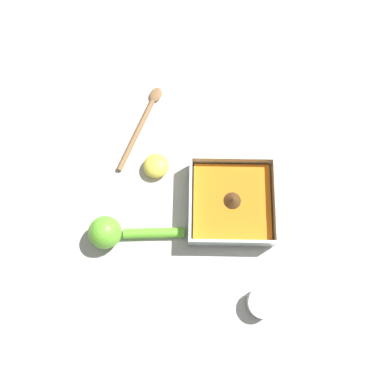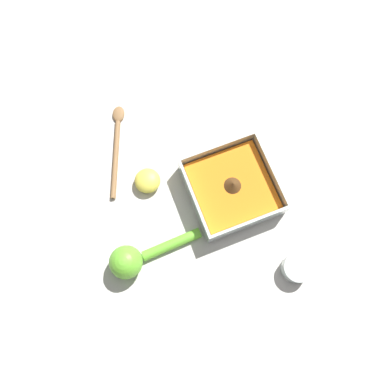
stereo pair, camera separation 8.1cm
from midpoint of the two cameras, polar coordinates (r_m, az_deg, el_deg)
ground_plane at (r=0.84m, az=9.51°, el=-4.79°), size 4.00×4.00×0.00m
square_dish at (r=0.82m, az=8.81°, el=-2.10°), size 0.19×0.19×0.06m
spice_bowl at (r=0.82m, az=13.46°, el=-16.67°), size 0.06×0.06×0.03m
lemon_squeezer at (r=0.80m, az=-9.14°, el=-6.66°), size 0.20×0.07×0.07m
lemon_half at (r=0.84m, az=-2.81°, el=3.51°), size 0.06×0.06×0.03m
wooden_spoon at (r=0.90m, az=-5.09°, el=10.01°), size 0.10×0.22×0.01m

